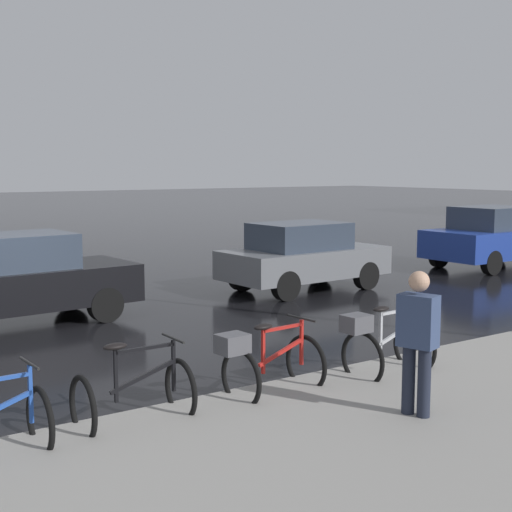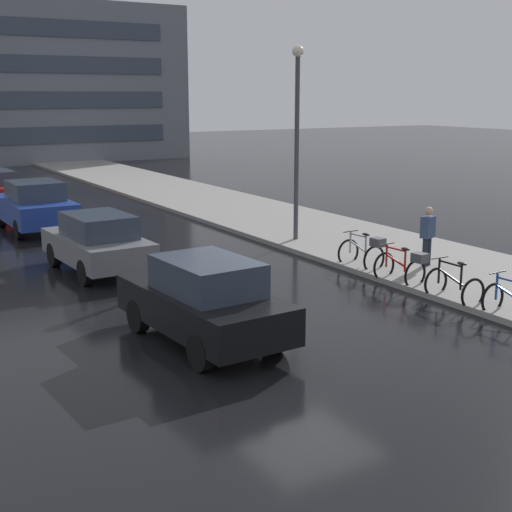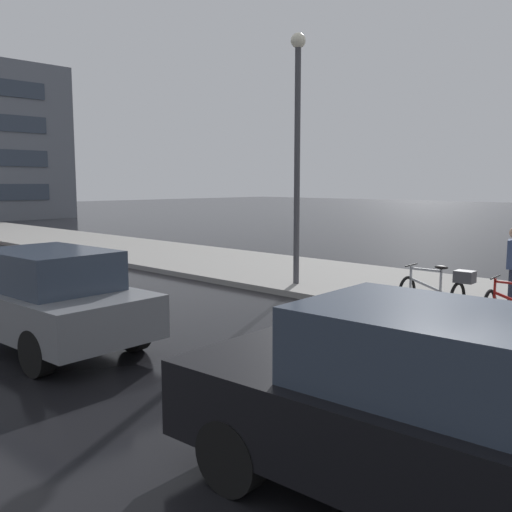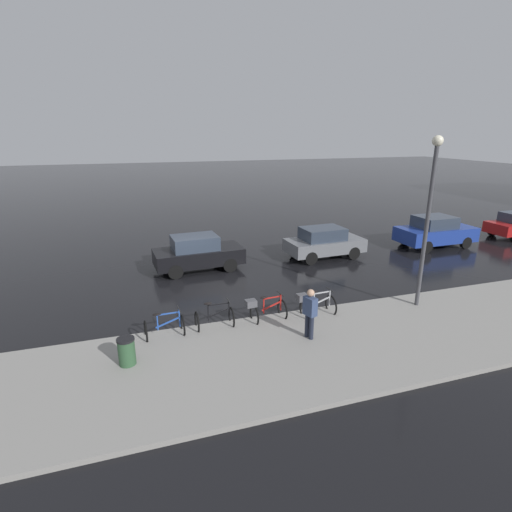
{
  "view_description": "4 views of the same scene",
  "coord_description": "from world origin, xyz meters",
  "px_view_note": "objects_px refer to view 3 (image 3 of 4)",
  "views": [
    {
      "loc": [
        10.58,
        -3.15,
        2.78
      ],
      "look_at": [
        2.03,
        2.7,
        1.48
      ],
      "focal_mm": 50.0,
      "sensor_mm": 36.0,
      "label": 1
    },
    {
      "loc": [
        -7.71,
        -10.98,
        4.54
      ],
      "look_at": [
        0.05,
        2.09,
        1.09
      ],
      "focal_mm": 50.0,
      "sensor_mm": 36.0,
      "label": 2
    },
    {
      "loc": [
        -5.96,
        -1.59,
        2.56
      ],
      "look_at": [
        1.38,
        5.47,
        1.24
      ],
      "focal_mm": 40.0,
      "sensor_mm": 36.0,
      "label": 3
    },
    {
      "loc": [
        15.17,
        -2.4,
        6.07
      ],
      "look_at": [
        0.87,
        2.24,
        1.36
      ],
      "focal_mm": 28.0,
      "sensor_mm": 36.0,
      "label": 4
    }
  ],
  "objects_px": {
    "car_black": "(419,410)",
    "streetlamp": "(297,136)",
    "bicycle_farthest": "(438,292)",
    "car_grey": "(46,298)"
  },
  "relations": [
    {
      "from": "car_grey",
      "to": "streetlamp",
      "type": "bearing_deg",
      "value": 3.36
    },
    {
      "from": "bicycle_farthest",
      "to": "streetlamp",
      "type": "distance_m",
      "value": 4.97
    },
    {
      "from": "car_black",
      "to": "bicycle_farthest",
      "type": "bearing_deg",
      "value": 24.95
    },
    {
      "from": "car_black",
      "to": "car_grey",
      "type": "distance_m",
      "value": 6.32
    },
    {
      "from": "bicycle_farthest",
      "to": "car_grey",
      "type": "distance_m",
      "value": 6.99
    },
    {
      "from": "car_grey",
      "to": "streetlamp",
      "type": "height_order",
      "value": "streetlamp"
    },
    {
      "from": "car_grey",
      "to": "streetlamp",
      "type": "xyz_separation_m",
      "value": [
        6.46,
        0.38,
        2.86
      ]
    },
    {
      "from": "car_black",
      "to": "streetlamp",
      "type": "xyz_separation_m",
      "value": [
        6.53,
        6.69,
        2.83
      ]
    },
    {
      "from": "car_grey",
      "to": "streetlamp",
      "type": "distance_m",
      "value": 7.07
    },
    {
      "from": "streetlamp",
      "to": "car_grey",
      "type": "bearing_deg",
      "value": -176.64
    }
  ]
}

